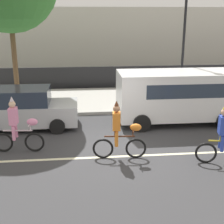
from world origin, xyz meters
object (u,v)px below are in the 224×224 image
object	(u,v)px
parked_car_silver	(26,109)
parade_cyclist_orange	(120,134)
parade_cyclist_pink	(18,128)
parked_van_white	(179,93)
street_lamp_post	(185,25)

from	to	relation	value
parked_car_silver	parade_cyclist_orange	bearing A→B (deg)	-43.64
parade_cyclist_pink	parked_van_white	size ratio (longest dim) A/B	0.38
parked_van_white	parade_cyclist_pink	bearing A→B (deg)	-158.43
parade_cyclist_orange	parade_cyclist_pink	bearing A→B (deg)	165.56
parked_car_silver	street_lamp_post	size ratio (longest dim) A/B	0.70
street_lamp_post	parked_car_silver	bearing A→B (deg)	-163.66
parade_cyclist_orange	street_lamp_post	bearing A→B (deg)	55.73
parade_cyclist_orange	street_lamp_post	size ratio (longest dim) A/B	0.33
parked_car_silver	street_lamp_post	world-z (taller)	street_lamp_post
parade_cyclist_pink	street_lamp_post	distance (m)	8.86
parade_cyclist_orange	parked_car_silver	xyz separation A→B (m)	(-3.44, 3.28, -0.06)
parade_cyclist_pink	parked_van_white	bearing A→B (deg)	21.57
parade_cyclist_pink	parked_van_white	distance (m)	6.71
parked_van_white	parked_car_silver	xyz separation A→B (m)	(-6.37, -0.03, -0.50)
parade_cyclist_pink	parked_car_silver	size ratio (longest dim) A/B	0.47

